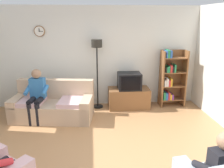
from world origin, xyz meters
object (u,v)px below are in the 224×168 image
couch (53,106)px  person_on_couch (36,93)px  person_in_right_armchair (217,167)px  tv_stand (129,98)px  floor_lamp (97,55)px  tv (129,81)px  bookshelf (171,78)px

couch → person_on_couch: person_on_couch is taller
person_on_couch → person_in_right_armchair: size_ratio=1.11×
tv_stand → floor_lamp: 1.46m
tv_stand → floor_lamp: (-0.85, 0.10, 1.18)m
tv → bookshelf: 1.17m
couch → tv: bearing=14.1°
person_in_right_armchair → tv_stand: bearing=98.6°
couch → floor_lamp: (1.10, 0.61, 1.14)m
tv → person_in_right_armchair: size_ratio=0.54×
tv → person_on_couch: person_on_couch is taller
tv → person_on_couch: (-2.29, -0.60, -0.06)m
couch → floor_lamp: bearing=29.1°
couch → tv_stand: couch is taller
tv_stand → person_on_couch: (-2.29, -0.62, 0.43)m
person_on_couch → tv_stand: bearing=15.2°
tv_stand → couch: bearing=-165.2°
floor_lamp → person_in_right_armchair: size_ratio=1.65×
bookshelf → floor_lamp: 2.12m
couch → person_in_right_armchair: (2.48, -2.98, 0.29)m
floor_lamp → person_on_couch: floor_lamp is taller
person_on_couch → tv: bearing=14.7°
tv → bookshelf: size_ratio=0.38×
floor_lamp → person_in_right_armchair: (1.38, -3.60, -0.85)m
tv_stand → person_in_right_armchair: size_ratio=0.98×
couch → bookshelf: bookshelf is taller
couch → bookshelf: bearing=10.6°
tv_stand → floor_lamp: bearing=173.3°
floor_lamp → person_on_couch: size_ratio=1.49×
floor_lamp → person_on_couch: 1.78m
couch → person_on_couch: bearing=-162.3°
tv_stand → person_on_couch: bearing=-164.8°
couch → bookshelf: (3.12, 0.58, 0.48)m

